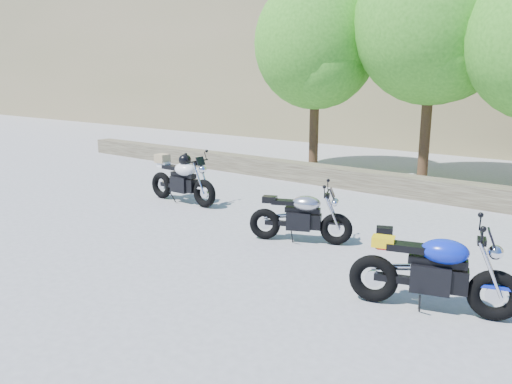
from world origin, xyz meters
TOP-DOWN VIEW (x-y plane):
  - ground at (0.00, 0.00)m, footprint 90.00×90.00m
  - stone_wall at (0.00, 5.50)m, footprint 22.00×0.55m
  - tree_decid_left at (-2.39, 7.14)m, footprint 3.67×3.67m
  - tree_decid_mid at (0.91, 7.54)m, footprint 4.08×4.08m
  - silver_bike at (1.16, 1.03)m, footprint 1.69×0.88m
  - white_bike at (-2.52, 1.70)m, footprint 2.03×0.64m
  - blue_bike at (3.86, -0.18)m, footprint 1.94×0.82m
  - backpack at (2.42, 1.63)m, footprint 0.32×0.30m

SIDE VIEW (x-z plane):
  - ground at x=0.00m, z-range 0.00..0.00m
  - backpack at x=2.42m, z-range -0.01..0.35m
  - stone_wall at x=0.00m, z-range 0.00..0.50m
  - silver_bike at x=1.16m, z-range -0.01..0.89m
  - blue_bike at x=3.86m, z-range -0.01..0.99m
  - white_bike at x=-2.52m, z-range -0.01..1.11m
  - tree_decid_left at x=-2.39m, z-range 0.83..6.44m
  - tree_decid_mid at x=0.91m, z-range 0.92..7.16m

